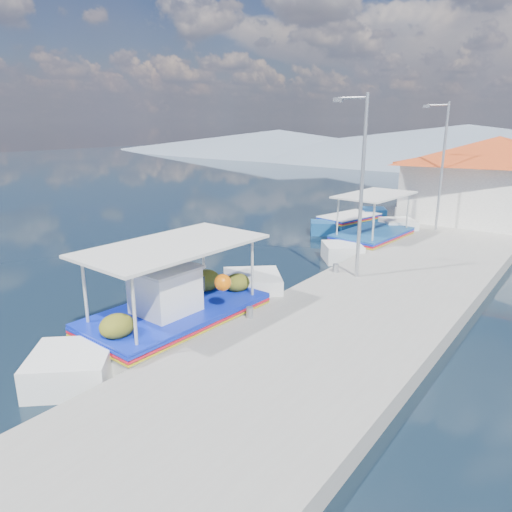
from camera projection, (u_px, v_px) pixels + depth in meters
The scene contains 10 objects.
ground at pixel (217, 279), 17.50m from camera, with size 160.00×160.00×0.00m, color black.
quay at pixel (430, 263), 18.68m from camera, with size 5.00×44.00×0.50m, color gray.
bollards at pixel (373, 249), 19.19m from camera, with size 0.20×17.20×0.30m.
main_caique at pixel (179, 316), 12.82m from camera, with size 2.79×8.73×2.87m.
caique_green_canopy at pixel (373, 239), 21.72m from camera, with size 2.57×7.43×2.78m.
caique_blue_hull at pixel (349, 222), 25.89m from camera, with size 2.69×5.95×1.09m.
caique_far at pixel (427, 206), 29.83m from camera, with size 2.28×7.42×2.60m.
harbor_building at pixel (494, 178), 24.76m from camera, with size 10.49×10.49×4.40m.
lamp_post_near at pixel (360, 178), 15.40m from camera, with size 1.21×0.14×6.00m.
lamp_post_far at pixel (441, 160), 22.34m from camera, with size 1.21×0.14×6.00m.
Camera 1 is at (11.04, -12.46, 5.65)m, focal length 33.22 mm.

